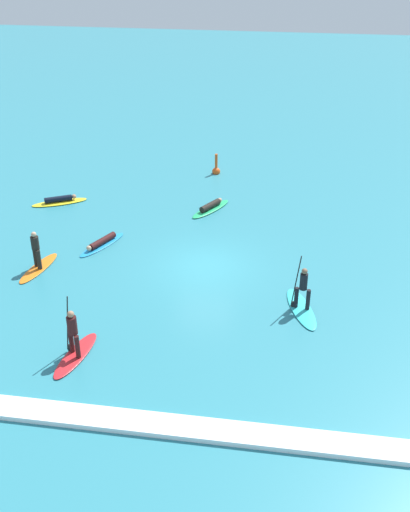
# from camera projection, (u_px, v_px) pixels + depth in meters

# --- Properties ---
(ground_plane) EXTENTS (120.00, 120.00, 0.00)m
(ground_plane) POSITION_uv_depth(u_px,v_px,m) (205.00, 266.00, 27.16)
(ground_plane) COLOR teal
(ground_plane) RESTS_ON ground
(surfer_on_yellow_board) EXTENTS (2.90, 2.02, 0.39)m
(surfer_on_yellow_board) POSITION_uv_depth(u_px,v_px,m) (60.00, 201.00, 32.91)
(surfer_on_yellow_board) COLOR yellow
(surfer_on_yellow_board) RESTS_ON ground_plane
(surfer_on_blue_board) EXTENTS (1.79, 2.87, 0.36)m
(surfer_on_blue_board) POSITION_uv_depth(u_px,v_px,m) (102.00, 243.00, 28.75)
(surfer_on_blue_board) COLOR #1E8CD1
(surfer_on_blue_board) RESTS_ON ground_plane
(surfer_on_teal_board) EXTENTS (1.65, 3.03, 2.33)m
(surfer_on_teal_board) POSITION_uv_depth(u_px,v_px,m) (302.00, 300.00, 24.00)
(surfer_on_teal_board) COLOR #33C6CC
(surfer_on_teal_board) RESTS_ON ground_plane
(surfer_on_red_board) EXTENTS (1.18, 2.80, 2.36)m
(surfer_on_red_board) POSITION_uv_depth(u_px,v_px,m) (74.00, 344.00, 21.43)
(surfer_on_red_board) COLOR red
(surfer_on_red_board) RESTS_ON ground_plane
(surfer_on_orange_board) EXTENTS (1.16, 2.84, 1.78)m
(surfer_on_orange_board) POSITION_uv_depth(u_px,v_px,m) (37.00, 259.00, 26.71)
(surfer_on_orange_board) COLOR orange
(surfer_on_orange_board) RESTS_ON ground_plane
(surfer_on_green_board) EXTENTS (2.01, 2.82, 0.42)m
(surfer_on_green_board) POSITION_uv_depth(u_px,v_px,m) (211.00, 207.00, 32.17)
(surfer_on_green_board) COLOR #23B266
(surfer_on_green_board) RESTS_ON ground_plane
(marker_buoy) EXTENTS (0.47, 0.47, 1.31)m
(marker_buoy) POSITION_uv_depth(u_px,v_px,m) (216.00, 170.00, 36.57)
(marker_buoy) COLOR #E55119
(marker_buoy) RESTS_ON ground_plane
(wave_crest) EXTENTS (22.49, 0.90, 0.18)m
(wave_crest) POSITION_uv_depth(u_px,v_px,m) (156.00, 425.00, 18.68)
(wave_crest) COLOR white
(wave_crest) RESTS_ON ground_plane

